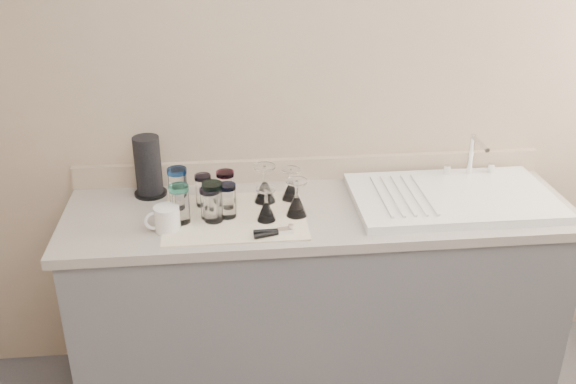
{
  "coord_description": "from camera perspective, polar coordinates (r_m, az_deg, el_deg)",
  "views": [
    {
      "loc": [
        -0.37,
        -1.1,
        2.08
      ],
      "look_at": [
        -0.14,
        1.15,
        1.0
      ],
      "focal_mm": 40.0,
      "sensor_mm": 36.0,
      "label": 1
    }
  ],
  "objects": [
    {
      "name": "tumbler_teal",
      "position": [
        2.61,
        -9.75,
        0.49
      ],
      "size": [
        0.08,
        0.08,
        0.16
      ],
      "color": "white",
      "rests_on": "dish_towel"
    },
    {
      "name": "goblet_front_left",
      "position": [
        2.47,
        -1.95,
        -1.54
      ],
      "size": [
        0.08,
        0.08,
        0.13
      ],
      "color": "white",
      "rests_on": "dish_towel"
    },
    {
      "name": "sink_unit",
      "position": [
        2.73,
        14.43,
        -0.42
      ],
      "size": [
        0.82,
        0.5,
        0.22
      ],
      "color": "white",
      "rests_on": "counter_unit"
    },
    {
      "name": "counter_unit",
      "position": [
        2.84,
        2.69,
        -9.5
      ],
      "size": [
        2.06,
        0.62,
        0.9
      ],
      "color": "slate",
      "rests_on": "ground"
    },
    {
      "name": "room_envelope",
      "position": [
        1.27,
        11.54,
        0.67
      ],
      "size": [
        3.54,
        3.5,
        2.52
      ],
      "color": "#545459",
      "rests_on": "ground"
    },
    {
      "name": "dish_towel",
      "position": [
        2.53,
        -4.73,
        -2.24
      ],
      "size": [
        0.55,
        0.42,
        0.01
      ],
      "primitive_type": "cube",
      "color": "white",
      "rests_on": "counter_unit"
    },
    {
      "name": "paper_towel_roll",
      "position": [
        2.72,
        -12.32,
        2.19
      ],
      "size": [
        0.14,
        0.14,
        0.26
      ],
      "color": "black",
      "rests_on": "counter_unit"
    },
    {
      "name": "can_opener",
      "position": [
        2.38,
        -1.29,
        -3.59
      ],
      "size": [
        0.15,
        0.06,
        0.02
      ],
      "color": "silver",
      "rests_on": "dish_towel"
    },
    {
      "name": "tumbler_purple",
      "position": [
        2.59,
        -5.56,
        0.36
      ],
      "size": [
        0.07,
        0.07,
        0.14
      ],
      "color": "white",
      "rests_on": "dish_towel"
    },
    {
      "name": "goblet_back_left",
      "position": [
        2.61,
        -2.08,
        0.24
      ],
      "size": [
        0.09,
        0.09,
        0.16
      ],
      "color": "white",
      "rests_on": "dish_towel"
    },
    {
      "name": "white_mug",
      "position": [
        2.45,
        -10.77,
        -2.37
      ],
      "size": [
        0.14,
        0.12,
        0.1
      ],
      "color": "white",
      "rests_on": "counter_unit"
    },
    {
      "name": "tumbler_lavender",
      "position": [
        2.5,
        -5.4,
        -0.75
      ],
      "size": [
        0.07,
        0.07,
        0.14
      ],
      "color": "white",
      "rests_on": "dish_towel"
    },
    {
      "name": "tumbler_extra",
      "position": [
        2.47,
        -6.69,
        -0.86
      ],
      "size": [
        0.08,
        0.08,
        0.16
      ],
      "color": "white",
      "rests_on": "dish_towel"
    },
    {
      "name": "tumbler_magenta",
      "position": [
        2.48,
        -9.59,
        -1.04
      ],
      "size": [
        0.08,
        0.08,
        0.15
      ],
      "color": "white",
      "rests_on": "dish_towel"
    },
    {
      "name": "tumbler_cyan",
      "position": [
        2.6,
        -7.53,
        0.18
      ],
      "size": [
        0.07,
        0.07,
        0.13
      ],
      "color": "white",
      "rests_on": "dish_towel"
    },
    {
      "name": "goblet_front_right",
      "position": [
        2.5,
        0.76,
        -1.02
      ],
      "size": [
        0.08,
        0.08,
        0.15
      ],
      "color": "white",
      "rests_on": "dish_towel"
    },
    {
      "name": "tumbler_blue",
      "position": [
        2.49,
        -7.1,
        -0.99
      ],
      "size": [
        0.06,
        0.06,
        0.13
      ],
      "color": "white",
      "rests_on": "dish_towel"
    },
    {
      "name": "goblet_back_right",
      "position": [
        2.64,
        0.25,
        0.28
      ],
      "size": [
        0.08,
        0.08,
        0.13
      ],
      "color": "white",
      "rests_on": "dish_towel"
    }
  ]
}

